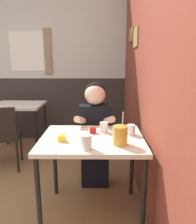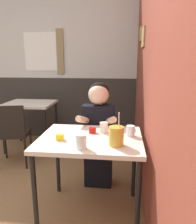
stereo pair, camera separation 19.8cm
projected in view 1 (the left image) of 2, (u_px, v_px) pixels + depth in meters
name	position (u px, v px, depth m)	size (l,w,h in m)	color
brick_wall_right	(140.00, 65.00, 2.52)	(0.08, 4.45, 2.70)	brown
back_wall	(45.00, 63.00, 3.75)	(5.75, 0.09, 2.70)	silver
main_table	(92.00, 146.00, 1.91)	(0.89, 0.71, 0.76)	beige
background_table	(18.00, 111.00, 3.34)	(0.75, 0.62, 0.76)	beige
chair_near_window	(2.00, 134.00, 2.76)	(0.48, 0.48, 0.86)	black
person_seated	(95.00, 131.00, 2.41)	(0.42, 0.42, 1.18)	black
cocktail_pitcher	(120.00, 135.00, 1.71)	(0.12, 0.12, 0.27)	gold
glass_near_pitcher	(131.00, 130.00, 1.95)	(0.08, 0.08, 0.09)	silver
glass_center	(86.00, 142.00, 1.63)	(0.08, 0.08, 0.11)	silver
glass_far_side	(104.00, 127.00, 2.02)	(0.08, 0.08, 0.09)	silver
condiment_ketchup	(93.00, 131.00, 1.99)	(0.06, 0.04, 0.05)	#B7140F
condiment_mustard	(62.00, 138.00, 1.79)	(0.06, 0.04, 0.05)	yellow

